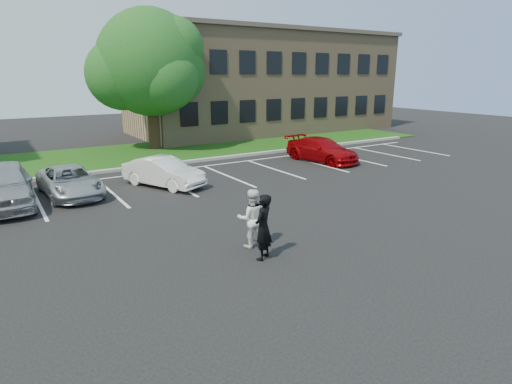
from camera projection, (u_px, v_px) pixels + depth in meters
ground_plane at (274, 239)px, 12.99m from camera, size 90.00×90.00×0.00m
curb at (146, 166)px, 22.74m from camera, size 40.00×0.30×0.15m
grass_strip at (124, 155)px, 26.00m from camera, size 44.00×8.00×0.08m
stall_lines at (194, 176)px, 21.00m from camera, size 34.00×5.36×0.01m
office_building at (263, 82)px, 36.99m from camera, size 22.40×10.40×8.30m
tree at (151, 65)px, 26.93m from camera, size 7.80×7.20×8.80m
man_black_suit at (263, 227)px, 11.38m from camera, size 0.79×0.72×1.81m
man_white_shirt at (252, 218)px, 12.21m from camera, size 1.02×0.92×1.72m
car_silver_west at (3, 185)px, 15.98m from camera, size 2.20×4.98×1.67m
car_silver_minivan at (70, 181)px, 17.46m from camera, size 2.24×4.41×1.20m
car_white_sedan at (164, 172)px, 18.91m from camera, size 2.91×4.12×1.29m
car_red_compact at (322, 150)px, 24.28m from camera, size 2.47×4.79×1.33m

